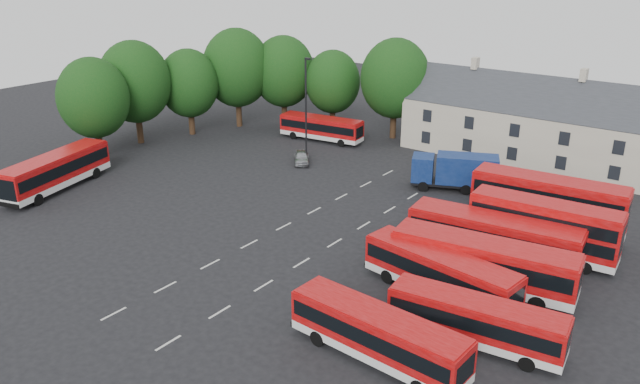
% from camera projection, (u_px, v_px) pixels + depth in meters
% --- Properties ---
extents(ground, '(140.00, 140.00, 0.00)m').
position_uv_depth(ground, '(267.00, 235.00, 48.13)').
color(ground, black).
rests_on(ground, ground).
extents(lane_markings, '(5.15, 33.80, 0.01)m').
position_uv_depth(lane_markings, '(308.00, 234.00, 48.22)').
color(lane_markings, beige).
rests_on(lane_markings, ground).
extents(treeline, '(29.92, 32.59, 12.01)m').
position_uv_depth(treeline, '(241.00, 79.00, 71.75)').
color(treeline, black).
rests_on(treeline, ground).
extents(terrace_houses, '(35.70, 7.13, 10.06)m').
position_uv_depth(terrace_houses, '(575.00, 132.00, 61.25)').
color(terrace_houses, beige).
rests_on(terrace_houses, ground).
extents(bus_row_a, '(10.32, 2.90, 2.89)m').
position_uv_depth(bus_row_a, '(378.00, 332.00, 32.85)').
color(bus_row_a, silver).
rests_on(bus_row_a, ground).
extents(bus_row_b, '(9.88, 3.39, 2.74)m').
position_uv_depth(bus_row_b, '(476.00, 318.00, 34.24)').
color(bus_row_b, silver).
rests_on(bus_row_b, ground).
extents(bus_row_c, '(10.61, 3.75, 2.94)m').
position_uv_depth(bus_row_c, '(440.00, 271.00, 39.10)').
color(bus_row_c, silver).
rests_on(bus_row_c, ground).
extents(bus_row_d, '(12.01, 4.30, 3.32)m').
position_uv_depth(bus_row_d, '(483.00, 260.00, 39.89)').
color(bus_row_d, silver).
rests_on(bus_row_d, ground).
extents(bus_row_e, '(12.03, 4.04, 3.34)m').
position_uv_depth(bus_row_e, '(494.00, 235.00, 43.41)').
color(bus_row_e, silver).
rests_on(bus_row_e, ground).
extents(bus_dd_south, '(10.37, 3.11, 4.19)m').
position_uv_depth(bus_dd_south, '(544.00, 226.00, 43.97)').
color(bus_dd_south, silver).
rests_on(bus_dd_south, ground).
extents(bus_dd_north, '(11.40, 3.56, 4.60)m').
position_uv_depth(bus_dd_north, '(547.00, 203.00, 47.34)').
color(bus_dd_north, silver).
rests_on(bus_dd_north, ground).
extents(bus_west, '(5.64, 11.80, 3.26)m').
position_uv_depth(bus_west, '(56.00, 169.00, 56.62)').
color(bus_west, silver).
rests_on(bus_west, ground).
extents(bus_north, '(10.03, 3.46, 2.78)m').
position_uv_depth(bus_north, '(321.00, 127.00, 71.34)').
color(bus_north, silver).
rests_on(bus_north, ground).
extents(box_truck, '(7.92, 5.29, 3.33)m').
position_uv_depth(box_truck, '(456.00, 170.00, 56.58)').
color(box_truck, black).
rests_on(box_truck, ground).
extents(silver_car, '(3.53, 3.79, 1.26)m').
position_uv_depth(silver_car, '(301.00, 157.00, 64.20)').
color(silver_car, '#A3A6AA').
rests_on(silver_car, ground).
extents(lamppost, '(0.74, 0.39, 10.69)m').
position_uv_depth(lamppost, '(306.00, 107.00, 63.06)').
color(lamppost, black).
rests_on(lamppost, ground).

